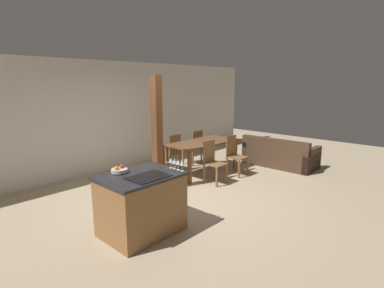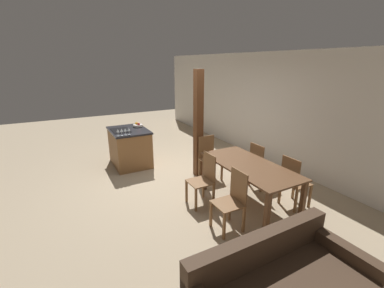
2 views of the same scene
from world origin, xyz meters
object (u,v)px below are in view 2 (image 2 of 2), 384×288
at_px(wine_glass_near, 118,131).
at_px(fruit_bowl, 138,125).
at_px(dining_table, 249,170).
at_px(dining_chair_near_right, 232,200).
at_px(dining_chair_far_left, 260,165).
at_px(timber_post, 198,125).
at_px(dining_chair_head_end, 209,157).
at_px(wine_glass_middle, 122,130).
at_px(dining_chair_far_right, 293,181).
at_px(wine_glass_far, 125,130).
at_px(wine_glass_end, 129,130).
at_px(dining_chair_near_left, 204,179).
at_px(kitchen_island, 130,147).

bearing_deg(wine_glass_near, fruit_bowl, 135.95).
relative_size(dining_table, dining_chair_near_right, 1.98).
height_order(dining_table, dining_chair_far_left, dining_chair_far_left).
bearing_deg(dining_chair_far_left, timber_post, 34.66).
distance_m(fruit_bowl, dining_chair_near_right, 3.52).
bearing_deg(dining_chair_head_end, fruit_bowl, 120.51).
distance_m(wine_glass_middle, dining_chair_far_right, 3.63).
bearing_deg(dining_chair_far_right, fruit_bowl, 25.94).
xyz_separation_m(wine_glass_middle, dining_table, (2.39, 1.59, -0.35)).
xyz_separation_m(wine_glass_far, wine_glass_end, (0.00, 0.08, 0.00)).
relative_size(dining_table, dining_chair_head_end, 1.98).
xyz_separation_m(wine_glass_end, dining_chair_near_left, (1.98, 0.77, -0.54)).
bearing_deg(timber_post, wine_glass_middle, -120.07).
distance_m(wine_glass_end, dining_chair_near_right, 2.96).
bearing_deg(fruit_bowl, dining_chair_head_end, 30.51).
height_order(fruit_bowl, dining_chair_near_right, fruit_bowl).
relative_size(dining_chair_near_right, dining_chair_far_left, 1.00).
bearing_deg(wine_glass_middle, dining_chair_far_left, 48.57).
relative_size(dining_table, timber_post, 0.79).
bearing_deg(wine_glass_near, dining_chair_far_right, 39.57).
distance_m(wine_glass_middle, wine_glass_far, 0.08).
height_order(fruit_bowl, timber_post, timber_post).
height_order(wine_glass_far, dining_chair_near_right, wine_glass_far).
relative_size(dining_chair_head_end, timber_post, 0.40).
bearing_deg(fruit_bowl, wine_glass_near, -44.05).
relative_size(wine_glass_near, dining_chair_head_end, 0.17).
relative_size(dining_table, dining_chair_near_left, 1.98).
bearing_deg(dining_chair_near_left, wine_glass_far, -156.73).
bearing_deg(dining_table, timber_post, -175.24).
bearing_deg(wine_glass_near, kitchen_island, 144.37).
bearing_deg(dining_chair_near_left, dining_table, 57.61).
relative_size(kitchen_island, fruit_bowl, 4.81).
xyz_separation_m(wine_glass_far, dining_chair_far_left, (1.98, 2.16, -0.54)).
xyz_separation_m(wine_glass_middle, wine_glass_far, (0.00, 0.08, 0.00)).
distance_m(wine_glass_near, dining_chair_far_right, 3.68).
xyz_separation_m(dining_chair_near_left, dining_chair_head_end, (-0.89, 0.66, 0.00)).
height_order(fruit_bowl, dining_chair_near_left, fruit_bowl).
bearing_deg(wine_glass_far, dining_table, 32.18).
xyz_separation_m(fruit_bowl, wine_glass_middle, (0.66, -0.56, 0.08)).
xyz_separation_m(dining_table, timber_post, (-1.55, -0.13, 0.49)).
distance_m(kitchen_island, dining_chair_far_right, 3.85).
relative_size(fruit_bowl, dining_chair_far_right, 0.25).
bearing_deg(timber_post, wine_glass_end, -123.05).
relative_size(kitchen_island, timber_post, 0.49).
xyz_separation_m(wine_glass_end, dining_chair_head_end, (1.09, 1.43, -0.54)).
bearing_deg(kitchen_island, fruit_bowl, 119.87).
xyz_separation_m(dining_chair_near_right, dining_chair_far_left, (-0.83, 1.31, 0.00)).
height_order(fruit_bowl, wine_glass_end, wine_glass_end).
distance_m(kitchen_island, dining_table, 3.18).
height_order(dining_table, dining_chair_head_end, dining_chair_head_end).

